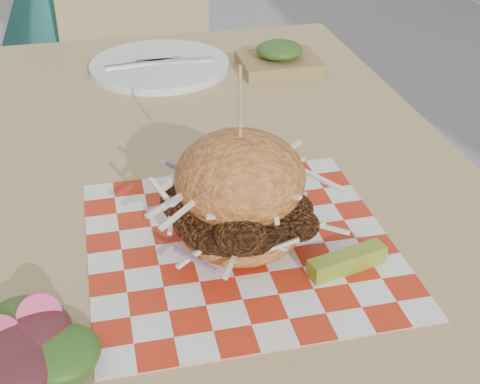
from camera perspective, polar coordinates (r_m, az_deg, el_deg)
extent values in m
cube|color=tan|center=(0.98, -3.93, 1.23)|extent=(0.80, 1.20, 0.04)
cylinder|color=#333338|center=(1.65, -18.42, -2.18)|extent=(0.05, 0.05, 0.71)
cylinder|color=#333338|center=(1.70, 4.84, 0.57)|extent=(0.05, 0.05, 0.71)
cube|color=tan|center=(1.83, -7.89, 6.23)|extent=(0.46, 0.46, 0.04)
cube|color=tan|center=(1.93, -9.67, 15.35)|extent=(0.42, 0.08, 0.50)
cylinder|color=#333338|center=(1.78, -11.87, -3.89)|extent=(0.03, 0.03, 0.43)
cylinder|color=#333338|center=(1.83, -0.70, -1.92)|extent=(0.03, 0.03, 0.43)
cylinder|color=#333338|center=(2.08, -13.27, 1.61)|extent=(0.03, 0.03, 0.43)
cylinder|color=#333338|center=(2.13, -3.66, 3.17)|extent=(0.03, 0.03, 0.43)
cube|color=red|center=(0.81, 0.00, -4.49)|extent=(0.36, 0.36, 0.00)
ellipsoid|color=#C37437|center=(0.79, 0.00, -2.92)|extent=(0.15, 0.15, 0.05)
ellipsoid|color=brown|center=(0.78, 0.00, -1.71)|extent=(0.16, 0.15, 0.08)
ellipsoid|color=#C37437|center=(0.75, 0.00, 1.23)|extent=(0.15, 0.15, 0.10)
cylinder|color=tan|center=(0.72, 0.00, 6.55)|extent=(0.00, 0.00, 0.11)
cube|color=olive|center=(0.77, 9.13, -5.87)|extent=(0.10, 0.04, 0.02)
ellipsoid|color=#3F1419|center=(0.68, -15.45, -12.28)|extent=(0.08, 0.08, 0.03)
ellipsoid|color=#194714|center=(0.70, -16.31, -11.15)|extent=(0.08, 0.08, 0.03)
ellipsoid|color=#194714|center=(0.71, -18.24, -11.03)|extent=(0.08, 0.08, 0.03)
ellipsoid|color=#194714|center=(0.67, -18.47, -14.15)|extent=(0.08, 0.08, 0.03)
ellipsoid|color=#3F1419|center=(0.67, -16.38, -13.65)|extent=(0.08, 0.08, 0.03)
cylinder|color=#ED417B|center=(0.69, -16.78, -10.02)|extent=(0.05, 0.05, 0.04)
cylinder|color=white|center=(1.33, -6.86, 10.67)|extent=(0.27, 0.27, 0.01)
cube|color=silver|center=(1.32, -8.20, 10.90)|extent=(0.15, 0.03, 0.00)
cube|color=silver|center=(1.33, -5.58, 11.16)|extent=(0.15, 0.03, 0.00)
cube|color=olive|center=(1.31, 3.35, 10.88)|extent=(0.15, 0.12, 0.02)
ellipsoid|color=#194714|center=(1.30, 3.39, 12.02)|extent=(0.09, 0.09, 0.03)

